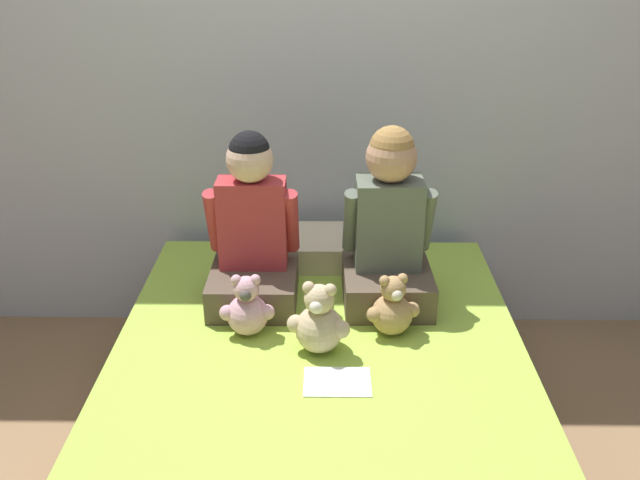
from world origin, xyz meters
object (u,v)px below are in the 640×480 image
at_px(teddy_bear_held_by_left_child, 247,309).
at_px(teddy_bear_between_children, 319,323).
at_px(child_on_right, 389,230).
at_px(teddy_bear_held_by_right_child, 392,309).
at_px(pillow_at_headboard, 321,248).
at_px(sign_card, 337,382).
at_px(child_on_left, 252,235).
at_px(bed, 319,424).

bearing_deg(teddy_bear_held_by_left_child, teddy_bear_between_children, -24.31).
relative_size(child_on_right, teddy_bear_held_by_right_child, 2.94).
xyz_separation_m(pillow_at_headboard, sign_card, (0.06, -0.84, -0.05)).
xyz_separation_m(teddy_bear_held_by_left_child, pillow_at_headboard, (0.25, 0.57, -0.04)).
xyz_separation_m(child_on_right, pillow_at_headboard, (-0.25, 0.32, -0.23)).
bearing_deg(pillow_at_headboard, teddy_bear_held_by_left_child, -113.69).
distance_m(child_on_left, sign_card, 0.66).
bearing_deg(bed, teddy_bear_held_by_right_child, 40.69).
height_order(teddy_bear_held_by_right_child, teddy_bear_between_children, teddy_bear_between_children).
height_order(child_on_left, teddy_bear_between_children, child_on_left).
xyz_separation_m(child_on_right, teddy_bear_held_by_left_child, (-0.50, -0.25, -0.19)).
height_order(child_on_left, pillow_at_headboard, child_on_left).
relative_size(teddy_bear_held_by_left_child, pillow_at_headboard, 0.44).
distance_m(bed, teddy_bear_held_by_right_child, 0.46).
height_order(child_on_right, teddy_bear_held_by_right_child, child_on_right).
distance_m(teddy_bear_held_by_right_child, teddy_bear_between_children, 0.27).
relative_size(bed, teddy_bear_held_by_right_child, 8.40).
bearing_deg(child_on_left, child_on_right, 0.28).
distance_m(bed, pillow_at_headboard, 0.82).
bearing_deg(bed, child_on_right, 61.38).
relative_size(child_on_left, teddy_bear_held_by_left_child, 2.84).
xyz_separation_m(teddy_bear_held_by_right_child, sign_card, (-0.19, -0.29, -0.09)).
height_order(teddy_bear_held_by_left_child, teddy_bear_between_children, teddy_bear_between_children).
height_order(child_on_left, sign_card, child_on_left).
relative_size(child_on_right, sign_card, 3.17).
bearing_deg(child_on_right, sign_card, -111.25).
bearing_deg(child_on_right, bed, -120.04).
bearing_deg(teddy_bear_between_children, child_on_right, 66.69).
bearing_deg(bed, teddy_bear_held_by_left_child, 140.15).
xyz_separation_m(bed, child_on_left, (-0.25, 0.45, 0.48)).
height_order(bed, pillow_at_headboard, pillow_at_headboard).
distance_m(teddy_bear_between_children, sign_card, 0.21).
xyz_separation_m(bed, teddy_bear_held_by_left_child, (-0.25, 0.21, 0.32)).
xyz_separation_m(child_on_left, teddy_bear_held_by_right_child, (0.50, -0.24, -0.16)).
distance_m(child_on_left, teddy_bear_held_by_right_child, 0.58).
height_order(child_on_right, sign_card, child_on_right).
distance_m(teddy_bear_held_by_left_child, sign_card, 0.42).
distance_m(bed, sign_card, 0.25).
bearing_deg(pillow_at_headboard, child_on_left, -127.96).
distance_m(child_on_right, pillow_at_headboard, 0.46).
bearing_deg(sign_card, pillow_at_headboard, 94.00).
relative_size(teddy_bear_between_children, sign_card, 1.21).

